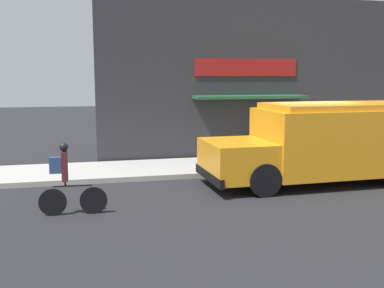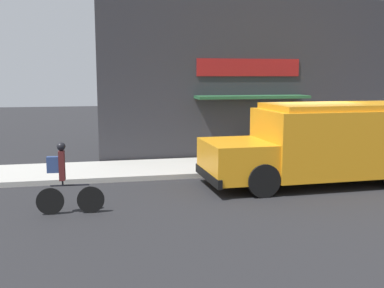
# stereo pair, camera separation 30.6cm
# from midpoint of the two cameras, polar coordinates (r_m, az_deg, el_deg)

# --- Properties ---
(ground_plane) EXTENTS (70.00, 70.00, 0.00)m
(ground_plane) POSITION_cam_midpoint_polar(r_m,az_deg,el_deg) (14.94, 14.84, -3.61)
(ground_plane) COLOR #232326
(sidewalk) EXTENTS (28.00, 2.66, 0.15)m
(sidewalk) POSITION_cam_midpoint_polar(r_m,az_deg,el_deg) (16.09, 12.72, -2.38)
(sidewalk) COLOR #ADAAA3
(sidewalk) RESTS_ON ground_plane
(storefront) EXTENTS (12.97, 1.11, 5.96)m
(storefront) POSITION_cam_midpoint_polar(r_m,az_deg,el_deg) (17.17, 10.82, 8.06)
(storefront) COLOR #2D2D33
(storefront) RESTS_ON ground_plane
(school_bus) EXTENTS (6.55, 2.85, 2.31)m
(school_bus) POSITION_cam_midpoint_polar(r_m,az_deg,el_deg) (13.53, 17.38, 0.22)
(school_bus) COLOR orange
(school_bus) RESTS_ON ground_plane
(cyclist) EXTENTS (1.51, 0.21, 1.64)m
(cyclist) POSITION_cam_midpoint_polar(r_m,az_deg,el_deg) (10.42, -15.12, -4.39)
(cyclist) COLOR black
(cyclist) RESTS_ON ground_plane
(trash_bin) EXTENTS (0.62, 0.62, 0.76)m
(trash_bin) POSITION_cam_midpoint_polar(r_m,az_deg,el_deg) (16.50, 9.28, -0.40)
(trash_bin) COLOR #38383D
(trash_bin) RESTS_ON sidewalk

